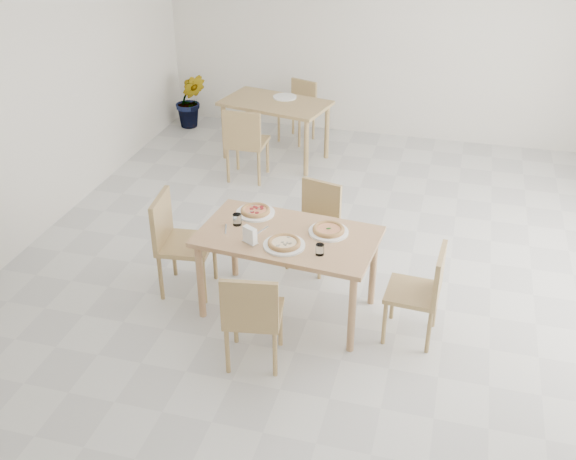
% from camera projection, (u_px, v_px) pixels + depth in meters
% --- Properties ---
extents(main_table, '(1.51, 0.95, 0.75)m').
position_uv_depth(main_table, '(288.00, 244.00, 5.52)').
color(main_table, tan).
rests_on(main_table, ground).
extents(chair_south, '(0.48, 0.48, 0.85)m').
position_uv_depth(chair_south, '(252.00, 313.00, 4.98)').
color(chair_south, tan).
rests_on(chair_south, ground).
extents(chair_north, '(0.49, 0.49, 0.81)m').
position_uv_depth(chair_north, '(316.00, 219.00, 6.30)').
color(chair_north, tan).
rests_on(chair_north, ground).
extents(chair_west, '(0.50, 0.50, 0.92)m').
position_uv_depth(chair_west, '(176.00, 237.00, 5.88)').
color(chair_west, tan).
rests_on(chair_west, ground).
extents(chair_east, '(0.44, 0.44, 0.83)m').
position_uv_depth(chair_east, '(423.00, 288.00, 5.29)').
color(chair_east, tan).
rests_on(chair_east, ground).
extents(plate_margherita, '(0.33, 0.33, 0.02)m').
position_uv_depth(plate_margherita, '(328.00, 232.00, 5.50)').
color(plate_margherita, white).
rests_on(plate_margherita, main_table).
extents(plate_mushroom, '(0.33, 0.33, 0.02)m').
position_uv_depth(plate_mushroom, '(284.00, 245.00, 5.32)').
color(plate_mushroom, white).
rests_on(plate_mushroom, main_table).
extents(plate_pepperoni, '(0.33, 0.33, 0.02)m').
position_uv_depth(plate_pepperoni, '(255.00, 213.00, 5.79)').
color(plate_pepperoni, white).
rests_on(plate_pepperoni, main_table).
extents(pizza_margherita, '(0.26, 0.26, 0.03)m').
position_uv_depth(pizza_margherita, '(329.00, 229.00, 5.49)').
color(pizza_margherita, tan).
rests_on(pizza_margherita, plate_margherita).
extents(pizza_mushroom, '(0.35, 0.35, 0.03)m').
position_uv_depth(pizza_mushroom, '(284.00, 243.00, 5.31)').
color(pizza_mushroom, tan).
rests_on(pizza_mushroom, plate_mushroom).
extents(pizza_pepperoni, '(0.31, 0.31, 0.03)m').
position_uv_depth(pizza_pepperoni, '(255.00, 210.00, 5.78)').
color(pizza_pepperoni, tan).
rests_on(pizza_pepperoni, plate_pepperoni).
extents(tumbler_a, '(0.07, 0.07, 0.09)m').
position_uv_depth(tumbler_a, '(320.00, 250.00, 5.19)').
color(tumbler_a, white).
rests_on(tumbler_a, main_table).
extents(tumbler_b, '(0.07, 0.07, 0.10)m').
position_uv_depth(tumbler_b, '(237.00, 220.00, 5.60)').
color(tumbler_b, white).
rests_on(tumbler_b, main_table).
extents(napkin_holder, '(0.15, 0.12, 0.15)m').
position_uv_depth(napkin_holder, '(250.00, 236.00, 5.32)').
color(napkin_holder, silver).
rests_on(napkin_holder, main_table).
extents(fork_a, '(0.06, 0.16, 0.01)m').
position_uv_depth(fork_a, '(226.00, 229.00, 5.55)').
color(fork_a, silver).
rests_on(fork_a, main_table).
extents(fork_b, '(0.08, 0.18, 0.01)m').
position_uv_depth(fork_b, '(262.00, 231.00, 5.53)').
color(fork_b, silver).
rests_on(fork_b, main_table).
extents(second_table, '(1.42, 0.99, 0.75)m').
position_uv_depth(second_table, '(275.00, 109.00, 8.35)').
color(second_table, tan).
rests_on(second_table, ground).
extents(chair_back_s, '(0.45, 0.45, 0.90)m').
position_uv_depth(chair_back_s, '(245.00, 140.00, 7.84)').
color(chair_back_s, tan).
rests_on(chair_back_s, ground).
extents(chair_back_n, '(0.50, 0.50, 0.79)m').
position_uv_depth(chair_back_n, '(299.00, 106.00, 9.01)').
color(chair_back_n, tan).
rests_on(chair_back_n, ground).
extents(plate_empty, '(0.29, 0.29, 0.02)m').
position_uv_depth(plate_empty, '(285.00, 97.00, 8.43)').
color(plate_empty, white).
rests_on(plate_empty, second_table).
extents(potted_plant, '(0.51, 0.46, 0.77)m').
position_uv_depth(potted_plant, '(191.00, 100.00, 9.44)').
color(potted_plant, '#1F671F').
rests_on(potted_plant, ground).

